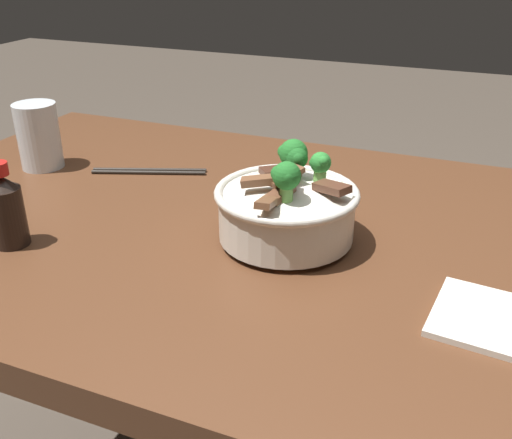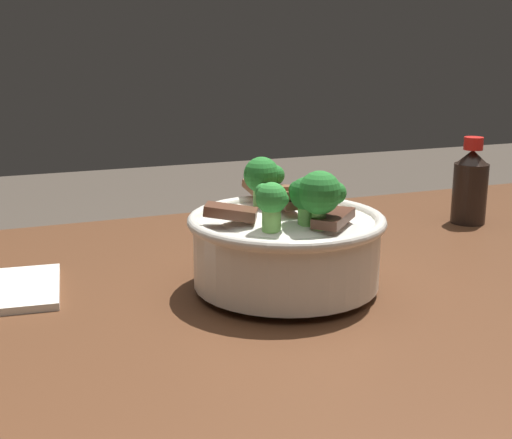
% 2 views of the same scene
% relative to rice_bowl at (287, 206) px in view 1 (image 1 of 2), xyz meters
% --- Properties ---
extents(dining_table, '(1.27, 0.80, 0.75)m').
position_rel_rice_bowl_xyz_m(dining_table, '(0.09, -0.03, -0.15)').
color(dining_table, '#56331E').
rests_on(dining_table, ground).
extents(rice_bowl, '(0.21, 0.21, 0.14)m').
position_rel_rice_bowl_xyz_m(rice_bowl, '(0.00, 0.00, 0.00)').
color(rice_bowl, silver).
rests_on(rice_bowl, dining_table).
extents(drinking_glass, '(0.08, 0.08, 0.12)m').
position_rel_rice_bowl_xyz_m(drinking_glass, '(0.53, -0.10, -0.00)').
color(drinking_glass, white).
rests_on(drinking_glass, dining_table).
extents(chopsticks_pair, '(0.21, 0.09, 0.01)m').
position_rel_rice_bowl_xyz_m(chopsticks_pair, '(0.33, -0.15, -0.05)').
color(chopsticks_pair, '#28231E').
rests_on(chopsticks_pair, dining_table).
extents(soy_sauce_bottle, '(0.05, 0.05, 0.12)m').
position_rel_rice_bowl_xyz_m(soy_sauce_bottle, '(0.36, 0.16, -0.00)').
color(soy_sauce_bottle, black).
rests_on(soy_sauce_bottle, dining_table).
extents(folded_napkin, '(0.16, 0.14, 0.01)m').
position_rel_rice_bowl_xyz_m(folded_napkin, '(-0.30, 0.10, -0.05)').
color(folded_napkin, silver).
rests_on(folded_napkin, dining_table).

